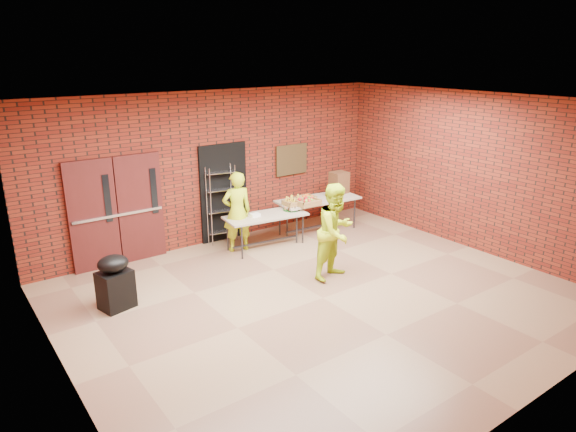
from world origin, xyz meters
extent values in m
cube|color=brown|center=(0.00, 0.00, -0.02)|extent=(8.00, 7.00, 0.04)
cube|color=silver|center=(0.00, 0.00, 3.22)|extent=(8.00, 7.00, 0.04)
cube|color=maroon|center=(0.00, 3.52, 1.60)|extent=(8.00, 0.04, 3.20)
cube|color=maroon|center=(0.00, -3.52, 1.60)|extent=(8.00, 0.04, 3.20)
cube|color=maroon|center=(-4.02, 0.00, 1.60)|extent=(0.04, 7.00, 3.20)
cube|color=maroon|center=(4.02, 0.00, 1.60)|extent=(0.04, 7.00, 3.20)
cube|color=#461514|center=(-2.65, 3.44, 1.05)|extent=(0.88, 0.08, 2.10)
cube|color=#461514|center=(-1.75, 3.44, 1.05)|extent=(0.88, 0.08, 2.10)
cube|color=black|center=(-2.37, 3.39, 1.35)|extent=(0.12, 0.02, 0.90)
cube|color=black|center=(-1.47, 3.39, 1.35)|extent=(0.12, 0.02, 0.90)
cube|color=#B7B6BD|center=(-2.20, 3.38, 1.00)|extent=(1.70, 0.04, 0.05)
cube|color=black|center=(0.10, 3.46, 1.05)|extent=(1.10, 0.06, 2.10)
cube|color=#42321A|center=(1.90, 3.45, 1.55)|extent=(0.85, 0.04, 0.70)
cube|color=tan|center=(0.55, 2.53, 0.68)|extent=(1.78, 0.92, 0.04)
cube|color=#313136|center=(0.55, 2.53, 0.11)|extent=(1.51, 0.23, 0.03)
cylinder|color=#313136|center=(-0.20, 2.81, 0.33)|extent=(0.03, 0.03, 0.66)
cylinder|color=#313136|center=(1.31, 2.81, 0.33)|extent=(0.03, 0.03, 0.66)
cylinder|color=#313136|center=(-0.20, 2.25, 0.33)|extent=(0.03, 0.03, 0.66)
cylinder|color=#313136|center=(1.31, 2.25, 0.33)|extent=(0.03, 0.03, 0.66)
cube|color=tan|center=(2.04, 2.63, 0.75)|extent=(1.95, 0.95, 0.04)
cube|color=#313136|center=(2.04, 2.63, 0.13)|extent=(1.67, 0.19, 0.03)
cylinder|color=#313136|center=(1.20, 2.95, 0.37)|extent=(0.04, 0.04, 0.73)
cylinder|color=#313136|center=(2.88, 2.95, 0.37)|extent=(0.04, 0.04, 0.73)
cylinder|color=#313136|center=(1.20, 2.32, 0.37)|extent=(0.04, 0.04, 0.73)
cylinder|color=#313136|center=(2.88, 2.32, 0.37)|extent=(0.04, 0.04, 0.73)
cube|color=#AE7A46|center=(1.32, 2.58, 0.81)|extent=(0.41, 0.32, 0.06)
cube|color=#AE7A46|center=(1.73, 2.69, 0.81)|extent=(0.40, 0.31, 0.06)
cube|color=#AE7A46|center=(1.55, 2.41, 0.81)|extent=(0.50, 0.39, 0.08)
cylinder|color=#154E18|center=(1.20, 2.50, 0.71)|extent=(0.37, 0.37, 0.01)
cube|color=white|center=(0.32, 2.57, 0.73)|extent=(0.20, 0.13, 0.07)
cube|color=brown|center=(2.76, 2.75, 1.02)|extent=(0.37, 0.34, 0.49)
cylinder|color=white|center=(2.42, 2.50, 0.90)|extent=(0.08, 0.08, 0.25)
cylinder|color=white|center=(2.39, 2.48, 0.90)|extent=(0.09, 0.09, 0.26)
cylinder|color=white|center=(2.40, 2.67, 0.90)|extent=(0.08, 0.08, 0.25)
cube|color=black|center=(-2.88, 1.70, 0.32)|extent=(0.58, 0.51, 0.63)
ellipsoid|color=black|center=(-2.88, 1.70, 0.77)|extent=(0.57, 0.51, 0.27)
imported|color=#BFDE18|center=(-0.02, 2.72, 0.83)|extent=(0.67, 0.52, 1.66)
imported|color=#BFDE18|center=(0.74, 0.54, 0.87)|extent=(0.96, 0.82, 1.75)
camera|label=1|loc=(-5.04, -5.91, 3.94)|focal=32.00mm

